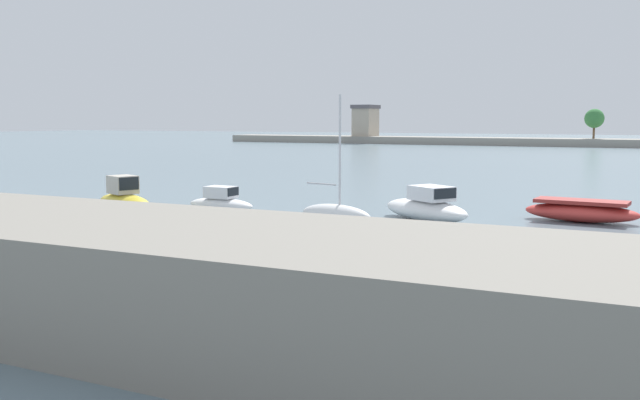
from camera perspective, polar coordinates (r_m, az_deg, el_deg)
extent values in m
plane|color=slate|center=(24.22, -12.57, -4.49)|extent=(400.00, 400.00, 0.00)
ellipsoid|color=yellow|center=(36.12, -15.55, -0.22)|extent=(4.67, 3.16, 0.91)
cube|color=#BCB2A3|center=(36.15, -15.69, 1.21)|extent=(1.67, 1.55, 0.89)
cube|color=black|center=(35.54, -15.23, 1.28)|extent=(0.46, 0.96, 0.62)
ellipsoid|color=white|center=(35.01, -8.03, -0.41)|extent=(3.71, 1.45, 0.72)
cube|color=silver|center=(34.94, -8.05, 0.64)|extent=(1.49, 1.03, 0.57)
cube|color=black|center=(34.51, -7.07, 0.67)|extent=(0.11, 0.88, 0.40)
ellipsoid|color=white|center=(30.07, 1.29, -1.26)|extent=(3.77, 1.85, 0.97)
cylinder|color=silver|center=(29.69, 1.62, 4.07)|extent=(0.10, 0.10, 4.63)
cylinder|color=#B7B7BC|center=(30.41, 0.12, 1.31)|extent=(1.56, 0.44, 0.08)
ellipsoid|color=white|center=(32.22, 8.54, -0.81)|extent=(5.42, 4.49, 0.96)
cube|color=silver|center=(31.83, 9.01, 0.55)|extent=(2.28, 2.14, 0.64)
cube|color=black|center=(31.13, 10.10, 0.51)|extent=(0.74, 1.07, 0.45)
ellipsoid|color=#C63833|center=(33.60, 20.40, -0.96)|extent=(5.06, 2.16, 0.82)
cube|color=maroon|center=(33.54, 20.43, -0.13)|extent=(4.06, 1.80, 0.17)
cube|color=gray|center=(125.47, 19.21, 4.44)|extent=(127.44, 7.49, 1.30)
cube|color=#B2A38E|center=(134.42, 3.71, 6.29)|extent=(3.46, 5.41, 5.19)
cube|color=#565156|center=(134.44, 3.72, 7.55)|extent=(3.81, 5.95, 0.70)
cylinder|color=brown|center=(125.72, 21.30, 5.13)|extent=(0.36, 0.36, 2.08)
sphere|color=#387A3D|center=(125.70, 21.34, 6.18)|extent=(3.17, 3.17, 3.17)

